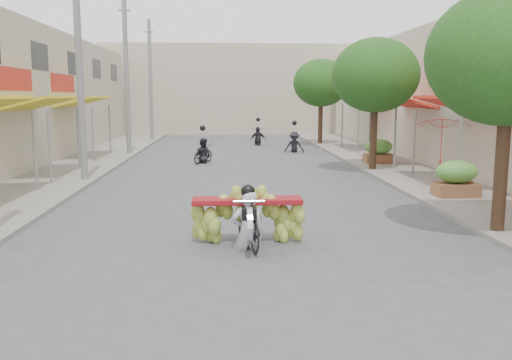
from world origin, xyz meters
The scene contains 18 objects.
ground centered at (0.00, 0.00, 0.00)m, with size 120.00×120.00×0.00m, color #4F4F54.
sidewalk_left centered at (-7.00, 15.00, 0.06)m, with size 4.00×60.00×0.12m, color gray.
sidewalk_right centered at (7.00, 15.00, 0.06)m, with size 4.00×60.00×0.12m, color gray.
far_building centered at (0.00, 38.00, 3.50)m, with size 20.00×6.00×7.00m, color #B6A790.
utility_pole_mid centered at (-5.40, 12.00, 4.03)m, with size 0.60×0.24×8.00m.
utility_pole_far centered at (-5.40, 21.00, 4.03)m, with size 0.60×0.24×8.00m.
utility_pole_back centered at (-5.40, 30.00, 4.03)m, with size 0.60×0.24×8.00m.
street_tree_near centered at (5.40, 4.00, 3.78)m, with size 3.40×3.40×5.25m.
street_tree_mid centered at (5.40, 14.00, 3.78)m, with size 3.40×3.40×5.25m.
street_tree_far centered at (5.40, 26.00, 3.78)m, with size 3.40×3.40×5.25m.
produce_crate_mid centered at (6.20, 8.00, 0.71)m, with size 1.20×0.88×1.16m.
produce_crate_far centered at (6.20, 16.00, 0.71)m, with size 1.20×0.88×1.16m.
banana_motorbike centered at (-0.03, 3.49, 0.72)m, with size 2.23×1.93×2.17m.
market_umbrella centered at (6.16, 9.04, 2.39)m, with size 2.03×2.03×1.58m.
pedestrian centered at (6.26, 16.00, 0.91)m, with size 0.90×0.74×1.58m.
bg_motorbike_a centered at (-1.47, 17.34, 0.76)m, with size 1.18×1.62×1.95m.
bg_motorbike_b centered at (3.26, 21.82, 0.87)m, with size 1.12×1.58×1.95m.
bg_motorbike_c centered at (1.59, 26.41, 0.78)m, with size 0.98×1.77×1.95m.
Camera 1 is at (-0.48, -7.10, 2.98)m, focal length 38.00 mm.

